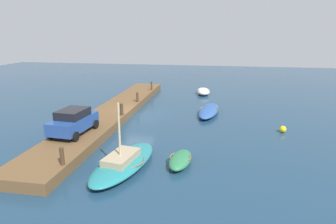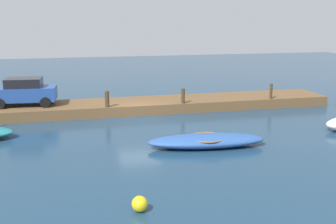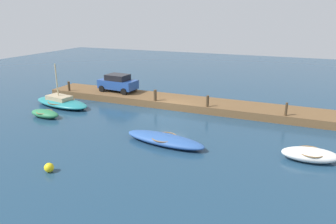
# 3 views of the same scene
# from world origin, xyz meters

# --- Properties ---
(ground_plane) EXTENTS (84.00, 84.00, 0.00)m
(ground_plane) POSITION_xyz_m (0.00, 0.00, 0.00)
(ground_plane) COLOR navy
(dock_platform) EXTENTS (27.00, 3.35, 0.65)m
(dock_platform) POSITION_xyz_m (0.00, -2.32, 0.32)
(dock_platform) COLOR brown
(dock_platform) RESTS_ON ground_plane
(motorboat_blue) EXTENTS (5.77, 2.28, 0.62)m
(motorboat_blue) POSITION_xyz_m (-2.17, 6.27, 0.32)
(motorboat_blue) COLOR #2D569E
(motorboat_blue) RESTS_ON ground_plane
(rowboat_white) EXTENTS (3.30, 1.91, 0.74)m
(rowboat_white) POSITION_xyz_m (-10.86, 5.23, 0.38)
(rowboat_white) COLOR white
(rowboat_white) RESTS_ON ground_plane
(dinghy_green) EXTENTS (2.89, 1.44, 0.63)m
(dinghy_green) POSITION_xyz_m (9.03, 5.08, 0.32)
(dinghy_green) COLOR #2D7A4C
(dinghy_green) RESTS_ON ground_plane
(sailboat_teal) EXTENTS (6.50, 3.33, 3.89)m
(sailboat_teal) POSITION_xyz_m (10.00, 1.98, 0.39)
(sailboat_teal) COLOR teal
(sailboat_teal) RESTS_ON ground_plane
(mooring_post_west) EXTENTS (0.18, 0.18, 1.03)m
(mooring_post_west) POSITION_xyz_m (-9.24, -0.90, 1.16)
(mooring_post_west) COLOR #47331E
(mooring_post_west) RESTS_ON dock_platform
(mooring_post_mid_west) EXTENTS (0.23, 0.23, 0.95)m
(mooring_post_mid_west) POSITION_xyz_m (-3.04, -0.90, 1.13)
(mooring_post_mid_west) COLOR #47331E
(mooring_post_mid_west) RESTS_ON dock_platform
(mooring_post_mid_east) EXTENTS (0.27, 0.27, 1.00)m
(mooring_post_mid_east) POSITION_xyz_m (1.80, -0.90, 1.15)
(mooring_post_mid_east) COLOR #47331E
(mooring_post_mid_east) RESTS_ON dock_platform
(mooring_post_east) EXTENTS (0.22, 0.22, 0.97)m
(mooring_post_east) POSITION_xyz_m (11.44, -0.90, 1.13)
(mooring_post_east) COLOR #47331E
(mooring_post_east) RESTS_ON dock_platform
(parked_car) EXTENTS (3.94, 2.31, 1.72)m
(parked_car) POSITION_xyz_m (6.74, -2.66, 1.54)
(parked_car) COLOR #234793
(parked_car) RESTS_ON dock_platform
(marker_buoy) EXTENTS (0.52, 0.52, 0.52)m
(marker_buoy) POSITION_xyz_m (2.08, 12.06, 0.26)
(marker_buoy) COLOR yellow
(marker_buoy) RESTS_ON ground_plane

